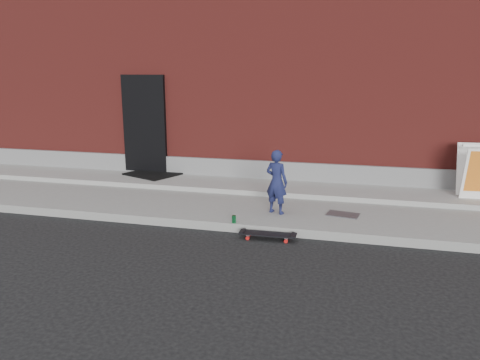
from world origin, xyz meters
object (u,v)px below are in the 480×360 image
(child, at_px, (277,182))
(pizza_sign, at_px, (478,171))
(skateboard, at_px, (268,234))
(soda_can, at_px, (234,219))

(child, height_order, pizza_sign, child)
(skateboard, xyz_separation_m, soda_can, (-0.62, 0.23, 0.13))
(child, distance_m, soda_can, 1.06)
(pizza_sign, relative_size, soda_can, 8.06)
(pizza_sign, distance_m, soda_can, 4.79)
(child, distance_m, skateboard, 1.15)
(child, bearing_deg, pizza_sign, -135.34)
(skateboard, relative_size, soda_can, 6.97)
(child, xyz_separation_m, pizza_sign, (3.57, 1.60, 0.04))
(soda_can, bearing_deg, child, 51.24)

